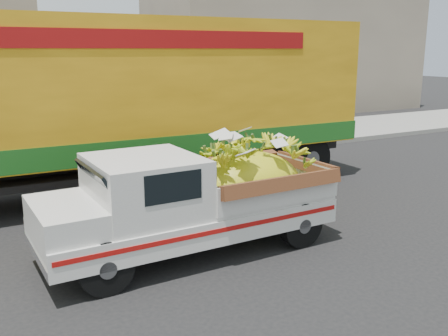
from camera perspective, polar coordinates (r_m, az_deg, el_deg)
ground at (r=7.22m, az=-10.81°, el=-12.78°), size 100.00×100.00×0.00m
curb at (r=13.49m, az=-19.94°, el=-0.62°), size 60.00×0.25×0.15m
sidewalk at (r=15.53m, az=-21.20°, el=1.02°), size 60.00×4.00×0.14m
building_right at (r=27.15m, az=7.19°, el=12.96°), size 14.00×6.00×6.00m
pickup_truck at (r=7.98m, az=-1.70°, el=-3.21°), size 4.68×1.83×1.63m
semi_trailer at (r=11.00m, az=-13.27°, el=7.65°), size 12.01×2.65×3.80m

